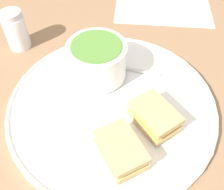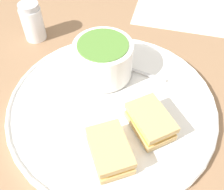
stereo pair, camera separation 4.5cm
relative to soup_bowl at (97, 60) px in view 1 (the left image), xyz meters
The scene contains 8 objects.
ground_plane 0.09m from the soup_bowl, 137.86° to the right, with size 2.40×2.40×0.00m, color #8E6B4C.
plate 0.09m from the soup_bowl, 137.86° to the right, with size 0.38×0.38×0.02m.
soup_bowl is the anchor object (origin of this frame).
spoon 0.05m from the soup_bowl, 32.20° to the right, with size 0.03×0.12×0.01m.
sandwich_half_near 0.18m from the soup_bowl, 145.99° to the right, with size 0.09×0.10×0.03m.
sandwich_half_far 0.15m from the soup_bowl, 118.80° to the right, with size 0.09×0.10×0.03m.
salt_shaker 0.21m from the soup_bowl, 80.10° to the left, with size 0.05×0.05×0.09m.
menu_sheet 0.34m from the soup_bowl, ahead, with size 0.28×0.30×0.00m.
Camera 1 is at (-0.27, -0.10, 0.39)m, focal length 42.00 mm.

